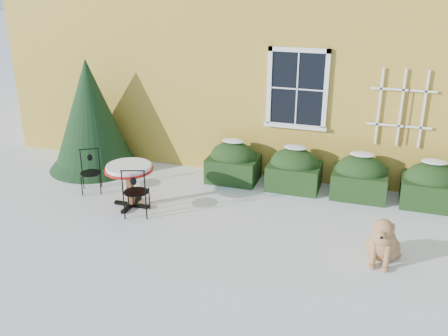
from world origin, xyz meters
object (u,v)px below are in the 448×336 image
(bistro_table, at_px, (129,172))
(patio_chair_far, at_px, (91,171))
(dog, at_px, (383,243))
(patio_chair_near, at_px, (136,191))
(evergreen_shrub, at_px, (92,125))

(bistro_table, bearing_deg, patio_chair_far, 160.19)
(patio_chair_far, bearing_deg, dog, -38.55)
(patio_chair_near, xyz_separation_m, dog, (4.30, -0.25, -0.14))
(patio_chair_near, height_order, patio_chair_far, patio_chair_near)
(patio_chair_far, height_order, dog, patio_chair_far)
(evergreen_shrub, distance_m, bistro_table, 2.38)
(evergreen_shrub, height_order, dog, evergreen_shrub)
(bistro_table, distance_m, dog, 4.62)
(patio_chair_near, distance_m, dog, 4.31)
(patio_chair_near, bearing_deg, dog, 158.57)
(patio_chair_far, bearing_deg, bistro_table, -48.91)
(patio_chair_near, xyz_separation_m, patio_chair_far, (-1.38, 0.70, -0.05))
(patio_chair_near, bearing_deg, patio_chair_far, -44.94)
(evergreen_shrub, xyz_separation_m, patio_chair_far, (0.65, -1.18, -0.56))
(patio_chair_near, bearing_deg, bistro_table, -65.29)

